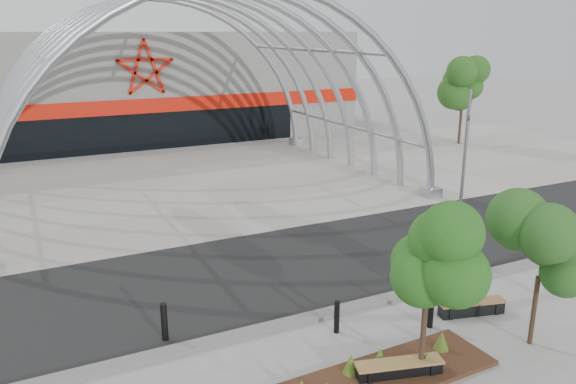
{
  "coord_description": "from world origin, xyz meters",
  "views": [
    {
      "loc": [
        -8.44,
        -13.15,
        8.12
      ],
      "look_at": [
        0.0,
        4.0,
        2.6
      ],
      "focal_mm": 35.0,
      "sensor_mm": 36.0,
      "label": 1
    }
  ],
  "objects_px": {
    "street_tree_1": "(542,248)",
    "bollard_2": "(431,311)",
    "signal_pole": "(466,146)",
    "street_tree_0": "(429,257)",
    "bench_1": "(471,308)",
    "bench_0": "(399,370)"
  },
  "relations": [
    {
      "from": "street_tree_1",
      "to": "bollard_2",
      "type": "distance_m",
      "value": 3.45
    },
    {
      "from": "signal_pole",
      "to": "street_tree_1",
      "type": "distance_m",
      "value": 12.6
    },
    {
      "from": "street_tree_0",
      "to": "bench_1",
      "type": "bearing_deg",
      "value": 28.03
    },
    {
      "from": "street_tree_0",
      "to": "bench_0",
      "type": "distance_m",
      "value": 2.94
    },
    {
      "from": "bench_1",
      "to": "street_tree_0",
      "type": "bearing_deg",
      "value": -151.97
    },
    {
      "from": "street_tree_0",
      "to": "bench_1",
      "type": "relative_size",
      "value": 2.08
    },
    {
      "from": "bench_0",
      "to": "street_tree_1",
      "type": "bearing_deg",
      "value": -3.84
    },
    {
      "from": "street_tree_0",
      "to": "street_tree_1",
      "type": "relative_size",
      "value": 1.13
    },
    {
      "from": "bench_1",
      "to": "bench_0",
      "type": "bearing_deg",
      "value": -157.08
    },
    {
      "from": "signal_pole",
      "to": "bollard_2",
      "type": "relative_size",
      "value": 5.33
    },
    {
      "from": "bench_1",
      "to": "signal_pole",
      "type": "bearing_deg",
      "value": 48.84
    },
    {
      "from": "bench_1",
      "to": "bollard_2",
      "type": "relative_size",
      "value": 2.0
    },
    {
      "from": "signal_pole",
      "to": "bench_1",
      "type": "height_order",
      "value": "signal_pole"
    },
    {
      "from": "bench_0",
      "to": "bollard_2",
      "type": "distance_m",
      "value": 2.81
    },
    {
      "from": "signal_pole",
      "to": "bollard_2",
      "type": "bearing_deg",
      "value": -136.56
    },
    {
      "from": "street_tree_1",
      "to": "bollard_2",
      "type": "height_order",
      "value": "street_tree_1"
    },
    {
      "from": "street_tree_0",
      "to": "bollard_2",
      "type": "relative_size",
      "value": 4.17
    },
    {
      "from": "bollard_2",
      "to": "street_tree_0",
      "type": "bearing_deg",
      "value": -135.16
    },
    {
      "from": "street_tree_1",
      "to": "bench_0",
      "type": "relative_size",
      "value": 1.73
    },
    {
      "from": "signal_pole",
      "to": "bench_1",
      "type": "bearing_deg",
      "value": -131.16
    },
    {
      "from": "street_tree_1",
      "to": "street_tree_0",
      "type": "bearing_deg",
      "value": 177.51
    },
    {
      "from": "signal_pole",
      "to": "bench_0",
      "type": "relative_size",
      "value": 2.5
    }
  ]
}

